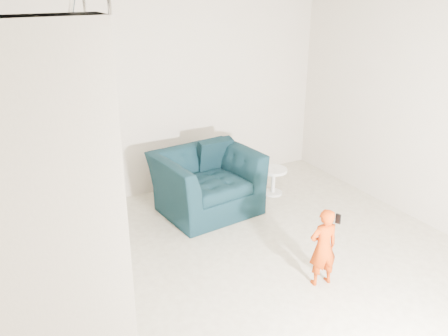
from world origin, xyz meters
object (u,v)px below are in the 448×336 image
at_px(side_table, 273,177).
at_px(toddler, 323,247).
at_px(armchair, 206,182).
at_px(staircase, 35,229).

bearing_deg(side_table, toddler, -111.15).
height_order(toddler, side_table, toddler).
bearing_deg(armchair, staircase, -155.82).
distance_m(side_table, staircase, 3.61).
xyz_separation_m(armchair, toddler, (0.28, -2.01, 0.02)).
height_order(toddler, staircase, staircase).
relative_size(side_table, staircase, 0.11).
xyz_separation_m(toddler, side_table, (0.78, 2.02, -0.16)).
xyz_separation_m(armchair, staircase, (-2.24, -1.30, 0.55)).
relative_size(armchair, toddler, 1.48).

